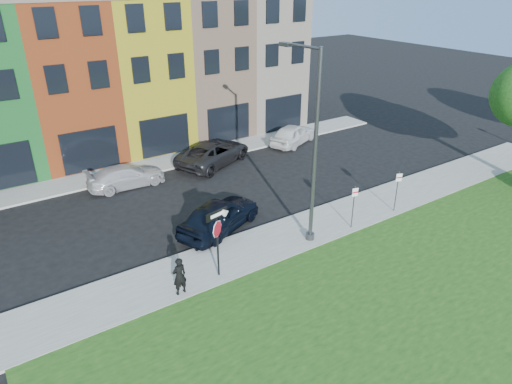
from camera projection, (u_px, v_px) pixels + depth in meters
ground at (324, 271)px, 19.32m from camera, size 120.00×120.00×0.00m
sidewalk_near at (314, 227)px, 22.54m from camera, size 40.00×3.00×0.12m
sidewalk_far at (131, 171)px, 29.01m from camera, size 40.00×2.40×0.12m
rowhouse_block at (98, 75)px, 31.75m from camera, size 30.00×10.12×10.00m
stop_sign at (217, 230)px, 17.95m from camera, size 1.04×0.25×3.01m
man at (179, 276)px, 17.47m from camera, size 0.66×0.50×1.60m
sedan_near at (219, 215)px, 22.09m from camera, size 5.36×6.14×1.62m
parked_car_silver at (126, 176)px, 26.74m from camera, size 1.95×4.56×1.31m
parked_car_dark at (214, 153)px, 29.88m from camera, size 6.80×7.58×1.57m
parked_car_white at (293, 134)px, 33.39m from camera, size 4.95×5.69×1.50m
street_lamp at (312, 150)px, 19.68m from camera, size 0.50×2.58×8.72m
parking_sign_a at (354, 202)px, 21.82m from camera, size 0.32×0.11×2.23m
parking_sign_b at (397, 187)px, 23.38m from camera, size 0.30×0.16×2.23m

